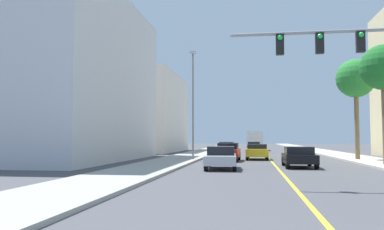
{
  "coord_description": "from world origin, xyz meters",
  "views": [
    {
      "loc": [
        -1.62,
        -4.91,
        1.9
      ],
      "look_at": [
        -5.51,
        20.95,
        3.44
      ],
      "focal_mm": 37.0,
      "sensor_mm": 36.0,
      "label": 1
    }
  ],
  "objects": [
    {
      "name": "car_white",
      "position": [
        -4.38,
        40.03,
        0.77
      ],
      "size": [
        1.9,
        4.39,
        1.49
      ],
      "rotation": [
        0.0,
        0.0,
        3.11
      ],
      "color": "white",
      "rests_on": "ground"
    },
    {
      "name": "building_left_near",
      "position": [
        -20.79,
        27.17,
        6.95
      ],
      "size": [
        17.57,
        20.5,
        13.89
      ],
      "primitive_type": "cube",
      "color": "silver",
      "rests_on": "ground"
    },
    {
      "name": "palm_far",
      "position": [
        7.22,
        30.21,
        6.92
      ],
      "size": [
        3.29,
        3.29,
        8.51
      ],
      "color": "brown",
      "rests_on": "sidewalk_right"
    },
    {
      "name": "palm_mid",
      "position": [
        7.38,
        23.6,
        6.67
      ],
      "size": [
        3.12,
        3.12,
        8.19
      ],
      "color": "brown",
      "rests_on": "sidewalk_right"
    },
    {
      "name": "car_silver",
      "position": [
        -3.49,
        19.6,
        0.72
      ],
      "size": [
        2.02,
        4.4,
        1.4
      ],
      "rotation": [
        0.0,
        0.0,
        0.04
      ],
      "color": "#BCBCC1",
      "rests_on": "ground"
    },
    {
      "name": "car_red",
      "position": [
        -3.57,
        28.47,
        0.77
      ],
      "size": [
        1.98,
        4.39,
        1.5
      ],
      "rotation": [
        0.0,
        0.0,
        -0.03
      ],
      "color": "red",
      "rests_on": "ground"
    },
    {
      "name": "car_gray",
      "position": [
        -1.28,
        49.68,
        0.74
      ],
      "size": [
        1.97,
        4.51,
        1.42
      ],
      "rotation": [
        0.0,
        0.0,
        -0.04
      ],
      "color": "slate",
      "rests_on": "ground"
    },
    {
      "name": "lane_marking_center",
      "position": [
        0.0,
        42.0,
        0.0
      ],
      "size": [
        0.16,
        144.0,
        0.01
      ],
      "primitive_type": "cube",
      "color": "yellow",
      "rests_on": "ground"
    },
    {
      "name": "sidewalk_right",
      "position": [
        7.95,
        42.0,
        0.07
      ],
      "size": [
        3.82,
        168.0,
        0.15
      ],
      "primitive_type": "cube",
      "color": "#B2ADA3",
      "rests_on": "ground"
    },
    {
      "name": "street_lamp",
      "position": [
        -6.54,
        28.37,
        5.2
      ],
      "size": [
        0.56,
        0.28,
        9.24
      ],
      "color": "gray",
      "rests_on": "sidewalk_left"
    },
    {
      "name": "traffic_signal_mast",
      "position": [
        3.47,
        11.26,
        4.93
      ],
      "size": [
        8.99,
        0.36,
        6.39
      ],
      "color": "gray",
      "rests_on": "sidewalk_right"
    },
    {
      "name": "sidewalk_left",
      "position": [
        -7.95,
        42.0,
        0.07
      ],
      "size": [
        3.82,
        168.0,
        0.15
      ],
      "primitive_type": "cube",
      "color": "#9E9B93",
      "rests_on": "ground"
    },
    {
      "name": "car_yellow",
      "position": [
        -1.13,
        31.11,
        0.73
      ],
      "size": [
        1.99,
        4.55,
        1.38
      ],
      "rotation": [
        0.0,
        0.0,
        -0.02
      ],
      "color": "gold",
      "rests_on": "ground"
    },
    {
      "name": "car_black",
      "position": [
        1.43,
        21.71,
        0.72
      ],
      "size": [
        1.97,
        4.09,
        1.35
      ],
      "rotation": [
        0.0,
        0.0,
        0.0
      ],
      "color": "black",
      "rests_on": "ground"
    },
    {
      "name": "delivery_truck",
      "position": [
        -1.02,
        58.39,
        1.58
      ],
      "size": [
        2.62,
        7.73,
        2.94
      ],
      "rotation": [
        0.0,
        0.0,
        -0.03
      ],
      "color": "silver",
      "rests_on": "ground"
    },
    {
      "name": "ground",
      "position": [
        0.0,
        42.0,
        0.0
      ],
      "size": [
        192.0,
        192.0,
        0.0
      ],
      "primitive_type": "plane",
      "color": "#47474C"
    },
    {
      "name": "building_left_far",
      "position": [
        -19.28,
        50.81,
        5.49
      ],
      "size": [
        14.55,
        17.87,
        10.98
      ],
      "primitive_type": "cube",
      "color": "silver",
      "rests_on": "ground"
    }
  ]
}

